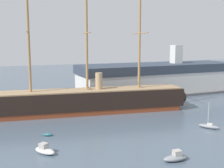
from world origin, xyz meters
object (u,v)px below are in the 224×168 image
at_px(seagull_in_flight, 164,34).
at_px(motorboat_near_centre, 176,157).
at_px(sailboat_mid_right, 209,126).
at_px(motorboat_mid_left, 45,150).
at_px(tall_ship, 87,101).
at_px(dinghy_alongside_bow, 47,135).
at_px(dockside_warehouse_right, 158,79).

bearing_deg(seagull_in_flight, motorboat_near_centre, -116.89).
relative_size(motorboat_near_centre, sailboat_mid_right, 0.73).
bearing_deg(sailboat_mid_right, motorboat_mid_left, -179.78).
height_order(tall_ship, dinghy_alongside_bow, tall_ship).
distance_m(motorboat_mid_left, dockside_warehouse_right, 61.03).
distance_m(dockside_warehouse_right, seagull_in_flight, 39.96).
bearing_deg(motorboat_near_centre, dinghy_alongside_bow, 129.26).
height_order(tall_ship, motorboat_mid_left, tall_ship).
distance_m(motorboat_near_centre, sailboat_mid_right, 19.46).
distance_m(motorboat_mid_left, dinghy_alongside_bow, 8.85).
bearing_deg(dinghy_alongside_bow, motorboat_mid_left, -103.14).
relative_size(tall_ship, sailboat_mid_right, 10.71).
distance_m(motorboat_near_centre, dockside_warehouse_right, 57.87).
distance_m(tall_ship, sailboat_mid_right, 29.72).
bearing_deg(sailboat_mid_right, tall_ship, 130.37).
bearing_deg(tall_ship, dockside_warehouse_right, 27.88).
bearing_deg(tall_ship, motorboat_near_centre, -84.85).
bearing_deg(seagull_in_flight, dinghy_alongside_bow, 177.60).
bearing_deg(dockside_warehouse_right, motorboat_near_centre, -119.72).
relative_size(sailboat_mid_right, dinghy_alongside_bow, 2.53).
height_order(sailboat_mid_right, dinghy_alongside_bow, sailboat_mid_right).
relative_size(motorboat_near_centre, motorboat_mid_left, 0.94).
height_order(motorboat_near_centre, seagull_in_flight, seagull_in_flight).
relative_size(tall_ship, motorboat_mid_left, 13.88).
distance_m(sailboat_mid_right, dockside_warehouse_right, 41.45).
xyz_separation_m(motorboat_near_centre, dockside_warehouse_right, (28.60, 50.10, 4.54)).
distance_m(dinghy_alongside_bow, dockside_warehouse_right, 54.23).
relative_size(motorboat_mid_left, dockside_warehouse_right, 0.07).
bearing_deg(dockside_warehouse_right, motorboat_mid_left, -139.66).
relative_size(dockside_warehouse_right, seagull_in_flight, 60.27).
height_order(motorboat_near_centre, motorboat_mid_left, motorboat_mid_left).
bearing_deg(tall_ship, seagull_in_flight, -50.93).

